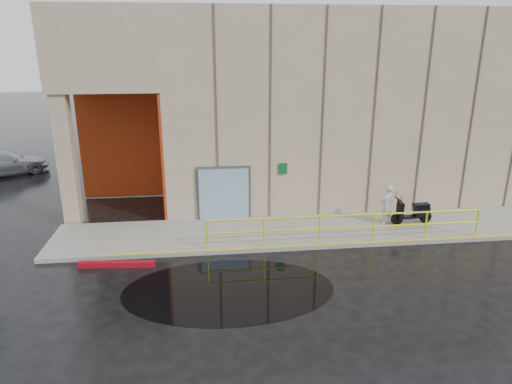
# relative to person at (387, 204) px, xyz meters

# --- Properties ---
(ground) EXTENTS (120.00, 120.00, 0.00)m
(ground) POSITION_rel_person_xyz_m (-6.27, -4.68, -0.92)
(ground) COLOR black
(ground) RESTS_ON ground
(sidewalk) EXTENTS (20.00, 3.00, 0.15)m
(sidewalk) POSITION_rel_person_xyz_m (-2.27, -0.18, -0.84)
(sidewalk) COLOR gray
(sidewalk) RESTS_ON ground
(building) EXTENTS (20.00, 10.17, 8.00)m
(building) POSITION_rel_person_xyz_m (-1.17, 6.31, 3.29)
(building) COLOR tan
(building) RESTS_ON ground
(guardrail) EXTENTS (9.56, 0.06, 1.03)m
(guardrail) POSITION_rel_person_xyz_m (-2.02, -1.53, -0.24)
(guardrail) COLOR yellow
(guardrail) RESTS_ON sidewalk
(person) EXTENTS (0.67, 0.62, 1.54)m
(person) POSITION_rel_person_xyz_m (0.00, 0.00, 0.00)
(person) COLOR #B6B6BC
(person) RESTS_ON sidewalk
(scooter) EXTENTS (1.66, 0.63, 1.26)m
(scooter) POSITION_rel_person_xyz_m (0.99, -0.13, -0.04)
(scooter) COLOR black
(scooter) RESTS_ON sidewalk
(red_curb) EXTENTS (2.41, 0.40, 0.18)m
(red_curb) POSITION_rel_person_xyz_m (-9.62, -2.18, -0.83)
(red_curb) COLOR maroon
(red_curb) RESTS_ON ground
(puddle) EXTENTS (6.12, 3.85, 0.01)m
(puddle) POSITION_rel_person_xyz_m (-6.20, -3.98, -0.92)
(puddle) COLOR black
(puddle) RESTS_ON ground
(car_c) EXTENTS (4.82, 3.74, 1.30)m
(car_c) POSITION_rel_person_xyz_m (-17.43, 9.32, -0.27)
(car_c) COLOR #B5B7BD
(car_c) RESTS_ON ground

